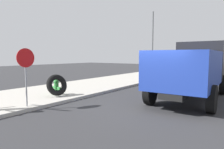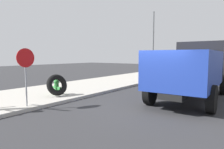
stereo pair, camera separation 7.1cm
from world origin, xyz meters
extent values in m
plane|color=#2D2D30|center=(0.00, 0.00, 0.00)|extent=(80.00, 80.00, 0.00)
cube|color=#ADA89E|center=(0.00, 6.50, 0.07)|extent=(36.00, 5.00, 0.15)
cylinder|color=#2D8438|center=(-0.86, 5.39, 0.45)|extent=(0.24, 0.24, 0.60)
sphere|color=#2D8438|center=(-0.86, 5.39, 0.82)|extent=(0.27, 0.27, 0.27)
cylinder|color=#2D8438|center=(-0.86, 5.18, 0.52)|extent=(0.11, 0.19, 0.11)
cylinder|color=#2D8438|center=(-0.86, 5.61, 0.52)|extent=(0.11, 0.19, 0.11)
cylinder|color=#2D8438|center=(-0.86, 5.18, 0.45)|extent=(0.13, 0.19, 0.13)
torus|color=black|center=(-1.11, 5.03, 0.72)|extent=(1.18, 0.75, 1.13)
cylinder|color=gray|center=(-3.17, 4.35, 1.32)|extent=(0.06, 0.06, 2.34)
cylinder|color=red|center=(-3.17, 4.31, 2.11)|extent=(0.76, 0.02, 0.76)
cube|color=#1E3899|center=(1.88, -0.47, 1.60)|extent=(4.91, 2.73, 1.60)
cube|color=black|center=(5.48, -0.30, 1.90)|extent=(2.12, 2.59, 2.20)
cube|color=black|center=(2.98, -0.42, 0.67)|extent=(7.04, 1.23, 0.24)
cylinder|color=black|center=(5.22, 0.94, 0.55)|extent=(1.11, 0.35, 1.10)
cylinder|color=black|center=(5.34, -1.56, 0.55)|extent=(1.11, 0.35, 1.10)
cylinder|color=black|center=(0.62, 0.72, 0.55)|extent=(1.11, 0.35, 1.10)
cylinder|color=black|center=(0.74, -1.78, 0.55)|extent=(1.11, 0.35, 1.10)
cube|color=#237033|center=(15.62, 1.19, 1.60)|extent=(4.84, 2.57, 1.60)
cube|color=silver|center=(12.02, 1.14, 1.90)|extent=(2.04, 2.53, 2.20)
cube|color=black|center=(14.52, 1.17, 0.67)|extent=(7.01, 1.00, 0.24)
cylinder|color=black|center=(12.24, -0.11, 0.55)|extent=(1.10, 0.32, 1.10)
cylinder|color=black|center=(12.20, 2.39, 0.55)|extent=(1.10, 0.32, 1.10)
cylinder|color=black|center=(16.84, -0.04, 0.55)|extent=(1.10, 0.32, 1.10)
cylinder|color=black|center=(16.80, 2.46, 0.55)|extent=(1.10, 0.32, 1.10)
cylinder|color=black|center=(21.13, 1.50, 0.55)|extent=(1.11, 0.34, 1.10)
cylinder|color=black|center=(25.72, 1.66, 0.55)|extent=(1.11, 0.34, 1.10)
cylinder|color=#595B5E|center=(8.87, 4.48, 3.07)|extent=(0.12, 0.12, 5.84)
camera|label=1|loc=(-7.58, -3.15, 2.20)|focal=32.26mm
camera|label=2|loc=(-7.54, -3.20, 2.20)|focal=32.26mm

